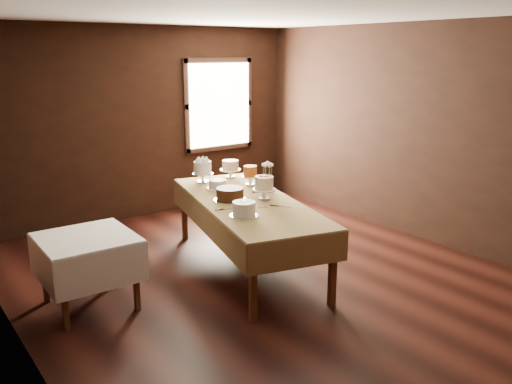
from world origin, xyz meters
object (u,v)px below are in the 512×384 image
Objects in this scene: display_table at (247,205)px; flower_vase at (267,185)px; cake_server_a at (261,207)px; cake_caramel at (250,177)px; cake_chocolate at (230,194)px; cake_lattice at (218,185)px; cake_flowers at (264,189)px; cake_swirl at (244,209)px; side_table at (87,245)px; cake_server_e at (230,209)px; cake_speckled at (230,170)px; cake_server_b at (285,207)px; cake_server_d at (260,190)px; cake_meringue at (203,172)px; cake_server_c at (235,194)px.

flower_vase is at bearing 22.88° from display_table.
flower_vase is at bearing 69.96° from cake_server_a.
cake_caramel is 0.59× the size of cake_chocolate.
cake_caramel is (0.42, -0.09, 0.06)m from cake_lattice.
cake_lattice is 1.04× the size of cake_flowers.
cake_swirl reaches higher than flower_vase.
display_table is 1.80m from side_table.
cake_chocolate is at bearing 78.18° from cake_server_e.
cake_speckled is 0.63× the size of cake_chocolate.
cake_server_b is 1.70× the size of flower_vase.
cake_lattice is 0.52m from cake_server_d.
cake_flowers is at bearing -82.75° from cake_meringue.
side_table is 2.18m from cake_server_d.
cake_chocolate reaches higher than cake_server_a.
cake_chocolate is (-0.16, 0.11, 0.13)m from display_table.
cake_speckled is 1.16m from cake_flowers.
cake_server_e is at bearing 164.87° from cake_server_c.
cake_meringue reaches higher than cake_server_d.
cake_lattice reaches higher than cake_server_e.
cake_chocolate is 0.66m from cake_server_b.
cake_lattice is 1.11m from cake_server_b.
cake_meringue is 0.43m from cake_speckled.
cake_flowers is 1.21× the size of cake_server_a.
cake_server_e is (-0.36, -0.81, -0.04)m from cake_lattice.
cake_server_c is 1.70× the size of flower_vase.
cake_flowers is at bearing -104.64° from cake_speckled.
cake_meringue reaches higher than cake_chocolate.
cake_meringue is 2.21× the size of flower_vase.
side_table is at bearing 119.00° from cake_server_c.
cake_lattice is 1.26× the size of cake_server_e.
cake_server_e is at bearing 178.00° from cake_server_a.
cake_lattice reaches higher than cake_server_c.
cake_flowers reaches higher than side_table.
cake_server_d is (0.38, 0.26, 0.06)m from display_table.
cake_caramel is at bearing 129.45° from cake_server_b.
cake_server_b is 0.59m from cake_server_e.
cake_server_b is 0.76m from cake_server_d.
cake_swirl is (-0.84, -1.51, -0.03)m from cake_speckled.
cake_swirl is at bearing -128.59° from cake_caramel.
cake_server_a is at bearing -159.39° from cake_server_b.
cake_server_a is 1.00× the size of cake_server_d.
cake_server_b is 1.00× the size of cake_server_c.
cake_meringue is at bearing -177.74° from cake_speckled.
cake_swirl is 0.29m from cake_server_e.
flower_vase is at bearing 46.40° from cake_flowers.
cake_caramel is 1.07m from cake_server_e.
side_table is 1.56m from cake_swirl.
cake_server_a is at bearing -93.64° from cake_meringue.
cake_server_c reaches higher than side_table.
cake_meringue is 0.85m from cake_server_d.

